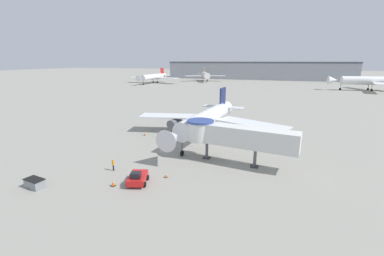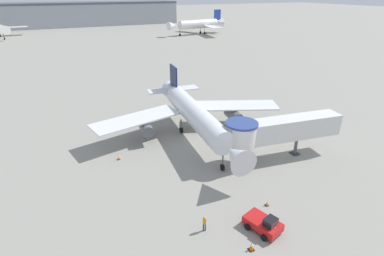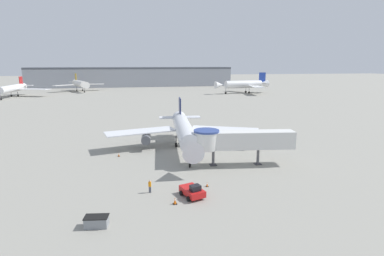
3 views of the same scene
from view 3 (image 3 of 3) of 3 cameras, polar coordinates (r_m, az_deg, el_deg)
name	(u,v)px [view 3 (image 3 of 3)]	position (r m, az deg, el deg)	size (l,w,h in m)	color
ground_plane	(182,152)	(56.31, -1.87, -4.58)	(800.00, 800.00, 0.00)	gray
main_airplane	(184,130)	(57.12, -1.54, -0.45)	(30.67, 28.37, 8.81)	silver
jet_bridge	(236,140)	(48.71, 8.46, -2.24)	(16.29, 5.26, 5.89)	silver
pushback_tug_red	(193,191)	(37.88, 0.11, -11.91)	(3.02, 3.88, 1.76)	red
service_container_gray	(97,221)	(33.17, -17.72, -16.59)	(2.56, 1.67, 1.11)	gray
traffic_cone_near_nose	(207,184)	(40.99, 2.90, -10.69)	(0.38, 0.38, 0.63)	black
traffic_cone_apron_front	(175,201)	(36.27, -3.27, -13.69)	(0.50, 0.50, 0.83)	black
traffic_cone_port_wing	(119,155)	(55.09, -13.77, -4.99)	(0.38, 0.38, 0.64)	black
ground_crew_marshaller	(150,185)	(39.27, -8.04, -10.77)	(0.38, 0.31, 1.70)	#1E2338
background_jet_gold_tail	(80,84)	(192.08, -20.57, 7.90)	(28.33, 27.92, 10.37)	white
background_jet_red_tail	(12,89)	(172.92, -31.09, 6.45)	(35.83, 33.84, 9.63)	white
background_jet_blue_tail	(244,84)	(171.40, 9.95, 8.20)	(32.78, 32.27, 11.40)	white
terminal_building	(133,77)	(228.39, -11.13, 9.57)	(142.65, 24.91, 13.76)	#999EA8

